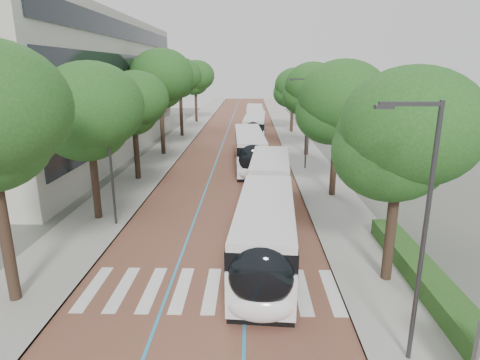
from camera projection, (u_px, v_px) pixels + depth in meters
The scene contains 20 objects.
ground at pixel (204, 304), 15.75m from camera, with size 160.00×160.00×0.00m, color #51544C.
road at pixel (237, 136), 54.25m from camera, with size 11.00×140.00×0.02m, color brown.
sidewalk_left at pixel (182, 136), 54.42m from camera, with size 4.00×140.00×0.12m, color #989690.
sidewalk_right at pixel (293, 136), 54.05m from camera, with size 4.00×140.00×0.12m, color #989690.
kerb_left at pixel (196, 136), 54.38m from camera, with size 0.20×140.00×0.14m, color gray.
kerb_right at pixel (279, 136), 54.10m from camera, with size 0.20×140.00×0.14m, color gray.
zebra_crossing at pixel (212, 290), 16.70m from camera, with size 10.55×3.60×0.01m.
lane_line_left at pixel (225, 136), 54.29m from camera, with size 0.12×126.00×0.01m, color #2586BB.
lane_line_right at pixel (249, 136), 54.21m from camera, with size 0.12×126.00×0.01m, color #2586BB.
office_building at pixel (45, 88), 41.30m from camera, with size 18.11×40.00×14.00m.
hedge at pixel (440, 295), 15.38m from camera, with size 1.20×14.00×0.80m, color #1D4216.
streetlight_near at pixel (420, 218), 11.40m from camera, with size 1.82×0.20×8.00m.
streetlight_far at pixel (305, 116), 35.46m from camera, with size 1.82×0.20×8.00m.
lamp_post_left at pixel (110, 157), 22.49m from camera, with size 0.14×0.14×8.00m, color #323234.
trees_left at pixel (155, 89), 38.64m from camera, with size 6.45×60.73×10.32m.
trees_right at pixel (318, 99), 35.17m from camera, with size 5.99×47.60×8.99m.
lead_bus at pixel (268, 207), 21.91m from camera, with size 3.75×18.52×3.20m.
bus_queued_0 at pixel (249, 150), 37.09m from camera, with size 3.14×12.51×3.20m.
bus_queued_1 at pixel (255, 128), 50.32m from camera, with size 3.09×12.50×3.20m.
bus_queued_2 at pixel (255, 117), 61.68m from camera, with size 2.61×12.41×3.20m.
Camera 1 is at (1.76, -13.81, 8.93)m, focal length 30.00 mm.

